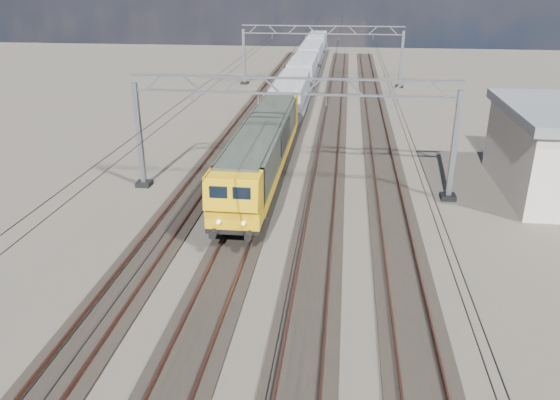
# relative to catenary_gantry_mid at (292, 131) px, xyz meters

# --- Properties ---
(ground) EXTENTS (160.00, 160.00, 0.00)m
(ground) POSITION_rel_catenary_gantry_mid_xyz_m (-0.00, -4.00, -3.91)
(ground) COLOR #29241E
(ground) RESTS_ON ground
(track_outer_west) EXTENTS (2.60, 140.00, 0.30)m
(track_outer_west) POSITION_rel_catenary_gantry_mid_xyz_m (-6.00, -4.00, -3.83)
(track_outer_west) COLOR black
(track_outer_west) RESTS_ON ground
(track_loco) EXTENTS (2.60, 140.00, 0.30)m
(track_loco) POSITION_rel_catenary_gantry_mid_xyz_m (-2.00, -4.00, -3.83)
(track_loco) COLOR black
(track_loco) RESTS_ON ground
(track_inner_east) EXTENTS (2.60, 140.00, 0.30)m
(track_inner_east) POSITION_rel_catenary_gantry_mid_xyz_m (2.00, -4.00, -3.83)
(track_inner_east) COLOR black
(track_inner_east) RESTS_ON ground
(track_outer_east) EXTENTS (2.60, 140.00, 0.30)m
(track_outer_east) POSITION_rel_catenary_gantry_mid_xyz_m (6.00, -4.00, -3.83)
(track_outer_east) COLOR black
(track_outer_east) RESTS_ON ground
(catenary_gantry_mid) EXTENTS (19.90, 0.90, 7.11)m
(catenary_gantry_mid) POSITION_rel_catenary_gantry_mid_xyz_m (0.00, 0.00, 0.00)
(catenary_gantry_mid) COLOR gray
(catenary_gantry_mid) RESTS_ON ground
(catenary_gantry_far) EXTENTS (19.90, 0.90, 7.11)m
(catenary_gantry_far) POSITION_rel_catenary_gantry_mid_xyz_m (0.00, 36.00, 0.00)
(catenary_gantry_far) COLOR gray
(catenary_gantry_far) RESTS_ON ground
(overhead_wires) EXTENTS (12.03, 140.00, 0.53)m
(overhead_wires) POSITION_rel_catenary_gantry_mid_xyz_m (-0.00, 4.00, 1.84)
(overhead_wires) COLOR black
(overhead_wires) RESTS_ON ground
(locomotive) EXTENTS (2.76, 21.10, 3.62)m
(locomotive) POSITION_rel_catenary_gantry_mid_xyz_m (-2.00, 1.58, -1.58)
(locomotive) COLOR black
(locomotive) RESTS_ON ground
(hopper_wagon_lead) EXTENTS (3.38, 13.00, 3.25)m
(hopper_wagon_lead) POSITION_rel_catenary_gantry_mid_xyz_m (-2.00, 19.28, -1.67)
(hopper_wagon_lead) COLOR black
(hopper_wagon_lead) RESTS_ON ground
(hopper_wagon_mid) EXTENTS (3.38, 13.00, 3.25)m
(hopper_wagon_mid) POSITION_rel_catenary_gantry_mid_xyz_m (-2.00, 33.48, -1.67)
(hopper_wagon_mid) COLOR black
(hopper_wagon_mid) RESTS_ON ground
(hopper_wagon_third) EXTENTS (3.38, 13.00, 3.25)m
(hopper_wagon_third) POSITION_rel_catenary_gantry_mid_xyz_m (-2.00, 47.68, -1.67)
(hopper_wagon_third) COLOR black
(hopper_wagon_third) RESTS_ON ground
(hopper_wagon_fourth) EXTENTS (3.38, 13.00, 3.25)m
(hopper_wagon_fourth) POSITION_rel_catenary_gantry_mid_xyz_m (-2.00, 61.88, -1.67)
(hopper_wagon_fourth) COLOR black
(hopper_wagon_fourth) RESTS_ON ground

